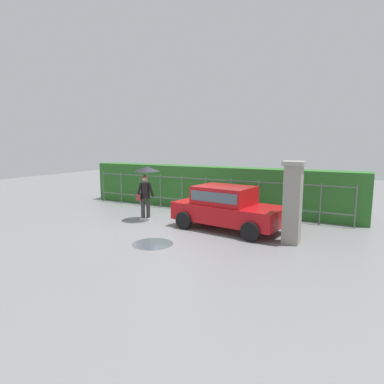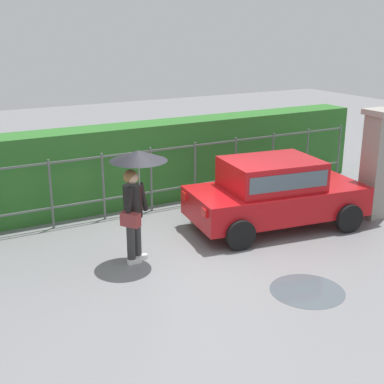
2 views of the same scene
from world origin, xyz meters
name	(u,v)px [view 1 (image 1 of 2)]	position (x,y,z in m)	size (l,w,h in m)	color
ground_plane	(169,225)	(0.00, 0.00, 0.00)	(40.00, 40.00, 0.00)	slate
car	(226,206)	(2.03, 0.46, 0.80)	(3.90, 2.25, 1.48)	#B71116
pedestrian	(146,180)	(-1.17, 0.25, 1.53)	(1.01, 1.01, 2.07)	#333333
gate_pillar	(293,202)	(4.33, -0.13, 1.24)	(0.60, 0.60, 2.42)	gray
fence_section	(205,193)	(0.19, 2.63, 0.82)	(11.52, 0.05, 1.50)	#59605B
hedge_row	(213,188)	(0.19, 3.38, 0.95)	(12.47, 0.90, 1.90)	#2D6B28
puddle_near	(153,244)	(0.77, -2.14, 0.00)	(1.21, 1.21, 0.00)	#4C545B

